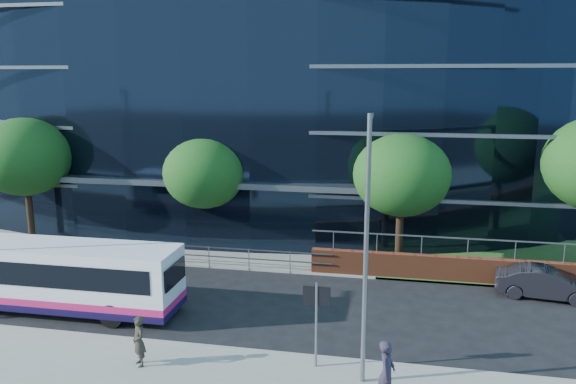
% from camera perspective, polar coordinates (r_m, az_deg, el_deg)
% --- Properties ---
extents(ground, '(200.00, 200.00, 0.00)m').
position_cam_1_polar(ground, '(21.05, -9.10, -14.20)').
color(ground, black).
rests_on(ground, ground).
extents(kerb, '(80.00, 0.25, 0.16)m').
position_cam_1_polar(kerb, '(20.18, -10.11, -15.18)').
color(kerb, gray).
rests_on(kerb, ground).
extents(yellow_line_outer, '(80.00, 0.08, 0.01)m').
position_cam_1_polar(yellow_line_outer, '(20.38, -9.90, -15.12)').
color(yellow_line_outer, gold).
rests_on(yellow_line_outer, ground).
extents(yellow_line_inner, '(80.00, 0.08, 0.01)m').
position_cam_1_polar(yellow_line_inner, '(20.50, -9.74, -14.94)').
color(yellow_line_inner, gold).
rests_on(yellow_line_inner, ground).
extents(far_forecourt, '(50.00, 8.00, 0.10)m').
position_cam_1_polar(far_forecourt, '(32.71, -12.36, -4.72)').
color(far_forecourt, gray).
rests_on(far_forecourt, ground).
extents(glass_office, '(44.00, 23.10, 16.00)m').
position_cam_1_polar(glass_office, '(40.05, -4.51, 10.02)').
color(glass_office, black).
rests_on(glass_office, ground).
extents(guard_railings, '(24.00, 0.05, 1.10)m').
position_cam_1_polar(guard_railings, '(29.97, -18.99, -5.08)').
color(guard_railings, slate).
rests_on(guard_railings, ground).
extents(street_sign, '(0.85, 0.09, 2.80)m').
position_cam_1_polar(street_sign, '(17.71, 2.91, -11.56)').
color(street_sign, slate).
rests_on(street_sign, pavement_near).
extents(tree_far_a, '(4.95, 4.95, 6.98)m').
position_cam_1_polar(tree_far_a, '(33.51, -25.17, 3.24)').
color(tree_far_a, black).
rests_on(tree_far_a, ground).
extents(tree_far_b, '(4.29, 4.29, 6.05)m').
position_cam_1_polar(tree_far_b, '(29.33, -8.48, 1.88)').
color(tree_far_b, black).
rests_on(tree_far_b, ground).
extents(tree_far_c, '(4.62, 4.62, 6.51)m').
position_cam_1_polar(tree_far_c, '(27.10, 11.47, 1.67)').
color(tree_far_c, black).
rests_on(tree_far_c, ground).
extents(streetlight_east, '(0.15, 0.77, 8.00)m').
position_cam_1_polar(streetlight_east, '(16.24, 7.96, -5.23)').
color(streetlight_east, slate).
rests_on(streetlight_east, pavement_near).
extents(city_bus, '(10.11, 2.37, 2.72)m').
position_cam_1_polar(city_bus, '(24.07, -22.44, -7.88)').
color(city_bus, white).
rests_on(city_bus, ground).
extents(parked_car, '(4.13, 1.92, 1.31)m').
position_cam_1_polar(parked_car, '(26.09, 24.69, -8.39)').
color(parked_car, black).
rests_on(parked_car, ground).
extents(pedestrian, '(0.55, 0.75, 1.88)m').
position_cam_1_polar(pedestrian, '(16.52, 9.98, -17.64)').
color(pedestrian, '#292132').
rests_on(pedestrian, pavement_near).
extents(pedestrian_b, '(0.69, 0.70, 1.63)m').
position_cam_1_polar(pedestrian_b, '(18.84, -14.92, -14.44)').
color(pedestrian_b, '#2F2B21').
rests_on(pedestrian_b, pavement_near).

